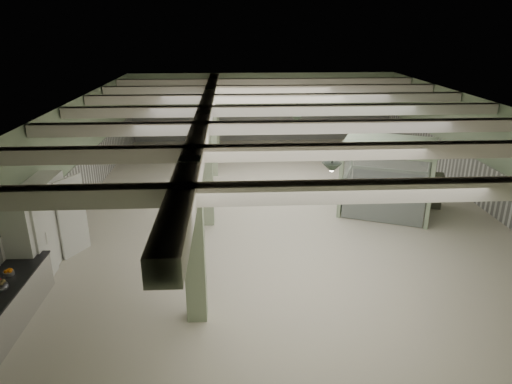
{
  "coord_description": "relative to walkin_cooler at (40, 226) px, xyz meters",
  "views": [
    {
      "loc": [
        -1.69,
        -14.47,
        6.03
      ],
      "look_at": [
        -0.99,
        -1.73,
        1.3
      ],
      "focal_mm": 32.0,
      "sensor_mm": 36.0,
      "label": 1
    }
  ],
  "objects": [
    {
      "name": "floor",
      "position": [
        6.62,
        3.57,
        -1.16
      ],
      "size": [
        20.0,
        20.0,
        0.0
      ],
      "primitive_type": "plane",
      "color": "beige",
      "rests_on": "ground"
    },
    {
      "name": "ceiling",
      "position": [
        6.62,
        3.57,
        2.44
      ],
      "size": [
        14.0,
        20.0,
        0.02
      ],
      "primitive_type": "cube",
      "color": "white",
      "rests_on": "wall_back"
    },
    {
      "name": "wall_back",
      "position": [
        6.62,
        13.57,
        0.64
      ],
      "size": [
        14.0,
        0.02,
        3.6
      ],
      "primitive_type": "cube",
      "color": "#A1BA95",
      "rests_on": "floor"
    },
    {
      "name": "wall_front",
      "position": [
        6.62,
        -6.43,
        0.64
      ],
      "size": [
        14.0,
        0.02,
        3.6
      ],
      "primitive_type": "cube",
      "color": "#A1BA95",
      "rests_on": "floor"
    },
    {
      "name": "wall_left",
      "position": [
        -0.38,
        3.57,
        0.64
      ],
      "size": [
        0.02,
        20.0,
        3.6
      ],
      "primitive_type": "cube",
      "color": "#A1BA95",
      "rests_on": "floor"
    },
    {
      "name": "wall_right",
      "position": [
        13.62,
        3.57,
        0.64
      ],
      "size": [
        0.02,
        20.0,
        3.6
      ],
      "primitive_type": "cube",
      "color": "#A1BA95",
      "rests_on": "floor"
    },
    {
      "name": "wainscot_left",
      "position": [
        -0.35,
        3.57,
        -0.41
      ],
      "size": [
        0.05,
        19.9,
        1.5
      ],
      "primitive_type": "cube",
      "color": "white",
      "rests_on": "floor"
    },
    {
      "name": "wainscot_right",
      "position": [
        13.6,
        3.57,
        -0.41
      ],
      "size": [
        0.05,
        19.9,
        1.5
      ],
      "primitive_type": "cube",
      "color": "white",
      "rests_on": "floor"
    },
    {
      "name": "wainscot_back",
      "position": [
        6.62,
        13.54,
        -0.41
      ],
      "size": [
        13.9,
        0.05,
        1.5
      ],
      "primitive_type": "cube",
      "color": "white",
      "rests_on": "floor"
    },
    {
      "name": "girder",
      "position": [
        4.12,
        3.57,
        2.22
      ],
      "size": [
        0.45,
        19.9,
        0.4
      ],
      "primitive_type": "cube",
      "color": "silver",
      "rests_on": "ceiling"
    },
    {
      "name": "beam_a",
      "position": [
        6.62,
        -3.93,
        2.26
      ],
      "size": [
        13.9,
        0.35,
        0.32
      ],
      "primitive_type": "cube",
      "color": "silver",
      "rests_on": "ceiling"
    },
    {
      "name": "beam_b",
      "position": [
        6.62,
        -1.43,
        2.26
      ],
      "size": [
        13.9,
        0.35,
        0.32
      ],
      "primitive_type": "cube",
      "color": "silver",
      "rests_on": "ceiling"
    },
    {
      "name": "beam_c",
      "position": [
        6.62,
        1.07,
        2.26
      ],
      "size": [
        13.9,
        0.35,
        0.32
      ],
      "primitive_type": "cube",
      "color": "silver",
      "rests_on": "ceiling"
    },
    {
      "name": "beam_d",
      "position": [
        6.62,
        3.57,
        2.26
      ],
      "size": [
        13.9,
        0.35,
        0.32
      ],
      "primitive_type": "cube",
      "color": "silver",
      "rests_on": "ceiling"
    },
    {
      "name": "beam_e",
      "position": [
        6.62,
        6.07,
        2.26
      ],
      "size": [
        13.9,
        0.35,
        0.32
      ],
      "primitive_type": "cube",
      "color": "silver",
      "rests_on": "ceiling"
    },
    {
      "name": "beam_f",
      "position": [
        6.62,
        8.57,
        2.26
      ],
      "size": [
        13.9,
        0.35,
        0.32
      ],
      "primitive_type": "cube",
      "color": "silver",
      "rests_on": "ceiling"
    },
    {
      "name": "beam_g",
      "position": [
        6.62,
        11.07,
        2.26
      ],
      "size": [
        13.9,
        0.35,
        0.32
      ],
      "primitive_type": "cube",
      "color": "silver",
      "rests_on": "ceiling"
    },
    {
      "name": "column_a",
      "position": [
        4.12,
        -2.43,
        0.64
      ],
      "size": [
        0.42,
        0.42,
        3.6
      ],
      "primitive_type": "cube",
      "color": "#A1B28F",
      "rests_on": "floor"
    },
    {
      "name": "column_b",
      "position": [
        4.12,
        2.57,
        0.64
      ],
      "size": [
        0.42,
        0.42,
        3.6
      ],
      "primitive_type": "cube",
      "color": "#A1B28F",
      "rests_on": "floor"
    },
    {
      "name": "column_c",
      "position": [
        4.12,
        7.57,
        0.64
      ],
      "size": [
        0.42,
        0.42,
        3.6
      ],
      "primitive_type": "cube",
      "color": "#A1B28F",
      "rests_on": "floor"
    },
    {
      "name": "column_d",
      "position": [
        4.12,
        11.57,
        0.64
      ],
      "size": [
        0.42,
        0.42,
        3.6
      ],
      "primitive_type": "cube",
      "color": "#A1B28F",
      "rests_on": "floor"
    },
    {
      "name": "pendant_front",
      "position": [
        7.12,
        -1.43,
        1.89
      ],
      "size": [
        0.44,
        0.44,
        0.22
      ],
      "primitive_type": "cone",
      "rotation": [
        3.14,
        0.0,
        0.0
      ],
      "color": "#2D3C2F",
      "rests_on": "ceiling"
    },
    {
      "name": "pendant_mid",
      "position": [
        7.12,
        4.07,
        1.89
      ],
      "size": [
        0.44,
        0.44,
        0.22
      ],
      "primitive_type": "cone",
      "rotation": [
        3.14,
        0.0,
        0.0
      ],
      "color": "#2D3C2F",
      "rests_on": "ceiling"
    },
    {
      "name": "pendant_back",
      "position": [
        7.12,
        9.07,
        1.89
      ],
      "size": [
        0.44,
        0.44,
        0.22
      ],
      "primitive_type": "cone",
      "rotation": [
        3.14,
        0.0,
        0.0
      ],
      "color": "#2D3C2F",
      "rests_on": "ceiling"
    },
    {
      "name": "orange_bowl",
      "position": [
        0.06,
        -1.98,
        -0.22
      ],
      "size": [
        0.29,
        0.29,
        0.08
      ],
      "primitive_type": "cylinder",
      "rotation": [
        0.0,
        0.0,
        -0.38
      ],
      "color": "#B2B2B7",
      "rests_on": "prep_counter"
    },
    {
      "name": "walkin_cooler",
      "position": [
        0.0,
        0.0,
        0.0
      ],
      "size": [
        1.03,
        2.54,
        2.33
      ],
      "color": "white",
      "rests_on": "floor"
    },
    {
      "name": "guard_booth",
      "position": [
        10.11,
        3.32,
        0.49
      ],
      "size": [
        3.72,
        3.47,
        2.39
      ],
      "rotation": [
        0.0,
        0.0,
        -0.4
      ],
      "color": "#99B08D",
      "rests_on": "floor"
    },
    {
      "name": "filing_cabinet",
      "position": [
        11.98,
        3.54,
        -0.57
      ],
      "size": [
        0.54,
        0.64,
        1.18
      ],
      "primitive_type": "cube",
      "rotation": [
        0.0,
        0.0,
        -0.32
      ],
      "color": "#555547",
      "rests_on": "floor"
    }
  ]
}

